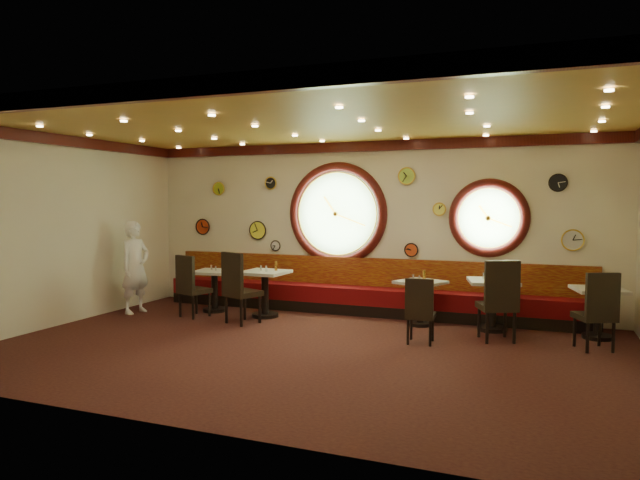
{
  "coord_description": "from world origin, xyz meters",
  "views": [
    {
      "loc": [
        3.06,
        -7.33,
        2.11
      ],
      "look_at": [
        -0.11,
        0.8,
        1.5
      ],
      "focal_mm": 32.0,
      "sensor_mm": 36.0,
      "label": 1
    }
  ],
  "objects_px": {
    "condiment_e_pepper": "(598,285)",
    "condiment_d_bottle": "(500,275)",
    "condiment_c_salt": "(413,277)",
    "condiment_d_pepper": "(491,278)",
    "condiment_b_pepper": "(266,269)",
    "condiment_a_salt": "(211,267)",
    "table_d": "(493,299)",
    "table_b": "(265,288)",
    "chair_d": "(499,295)",
    "waiter": "(135,267)",
    "chair_c": "(420,307)",
    "table_e": "(598,307)",
    "condiment_b_salt": "(261,268)",
    "condiment_a_bottle": "(223,265)",
    "condiment_b_bottle": "(276,266)",
    "condiment_d_salt": "(484,276)",
    "condiment_c_pepper": "(419,278)",
    "chair_e": "(598,306)",
    "condiment_a_pepper": "(216,268)",
    "condiment_e_salt": "(592,284)",
    "condiment_e_bottle": "(609,282)",
    "table_a": "(215,285)",
    "chair_b": "(238,283)",
    "condiment_c_bottle": "(424,275)",
    "chair_a": "(190,282)",
    "table_c": "(420,297)"
  },
  "relations": [
    {
      "from": "condiment_e_salt",
      "to": "waiter",
      "type": "xyz_separation_m",
      "value": [
        -7.81,
        -0.96,
        0.03
      ]
    },
    {
      "from": "chair_c",
      "to": "chair_e",
      "type": "bearing_deg",
      "value": 8.34
    },
    {
      "from": "chair_b",
      "to": "condiment_a_salt",
      "type": "xyz_separation_m",
      "value": [
        -1.06,
        0.87,
        0.13
      ]
    },
    {
      "from": "condiment_d_bottle",
      "to": "condiment_e_bottle",
      "type": "bearing_deg",
      "value": 2.98
    },
    {
      "from": "condiment_c_salt",
      "to": "condiment_d_pepper",
      "type": "height_order",
      "value": "condiment_d_pepper"
    },
    {
      "from": "chair_e",
      "to": "condiment_c_bottle",
      "type": "xyz_separation_m",
      "value": [
        -2.59,
        0.8,
        0.21
      ]
    },
    {
      "from": "condiment_b_salt",
      "to": "condiment_d_bottle",
      "type": "relative_size",
      "value": 0.55
    },
    {
      "from": "chair_d",
      "to": "waiter",
      "type": "height_order",
      "value": "waiter"
    },
    {
      "from": "waiter",
      "to": "condiment_b_bottle",
      "type": "bearing_deg",
      "value": -67.07
    },
    {
      "from": "chair_a",
      "to": "condiment_d_salt",
      "type": "bearing_deg",
      "value": 27.74
    },
    {
      "from": "condiment_a_pepper",
      "to": "condiment_a_bottle",
      "type": "relative_size",
      "value": 0.49
    },
    {
      "from": "condiment_a_bottle",
      "to": "condiment_e_bottle",
      "type": "distance_m",
      "value": 6.62
    },
    {
      "from": "table_a",
      "to": "condiment_b_pepper",
      "type": "relative_size",
      "value": 7.42
    },
    {
      "from": "chair_a",
      "to": "condiment_e_salt",
      "type": "xyz_separation_m",
      "value": [
        6.61,
        0.96,
        0.19
      ]
    },
    {
      "from": "condiment_d_salt",
      "to": "condiment_c_pepper",
      "type": "relative_size",
      "value": 1.17
    },
    {
      "from": "table_c",
      "to": "condiment_b_salt",
      "type": "distance_m",
      "value": 2.89
    },
    {
      "from": "chair_a",
      "to": "table_a",
      "type": "bearing_deg",
      "value": 97.87
    },
    {
      "from": "condiment_c_salt",
      "to": "condiment_e_salt",
      "type": "relative_size",
      "value": 0.94
    },
    {
      "from": "condiment_b_salt",
      "to": "condiment_b_bottle",
      "type": "height_order",
      "value": "condiment_b_bottle"
    },
    {
      "from": "table_c",
      "to": "condiment_c_salt",
      "type": "distance_m",
      "value": 0.35
    },
    {
      "from": "condiment_e_pepper",
      "to": "condiment_d_bottle",
      "type": "bearing_deg",
      "value": 176.11
    },
    {
      "from": "condiment_b_pepper",
      "to": "condiment_d_bottle",
      "type": "height_order",
      "value": "condiment_d_bottle"
    },
    {
      "from": "table_d",
      "to": "condiment_c_salt",
      "type": "relative_size",
      "value": 8.64
    },
    {
      "from": "table_d",
      "to": "condiment_d_bottle",
      "type": "height_order",
      "value": "condiment_d_bottle"
    },
    {
      "from": "chair_a",
      "to": "condiment_b_bottle",
      "type": "height_order",
      "value": "chair_a"
    },
    {
      "from": "condiment_a_salt",
      "to": "condiment_a_pepper",
      "type": "distance_m",
      "value": 0.17
    },
    {
      "from": "condiment_d_pepper",
      "to": "chair_c",
      "type": "bearing_deg",
      "value": -125.94
    },
    {
      "from": "condiment_e_bottle",
      "to": "waiter",
      "type": "bearing_deg",
      "value": -172.78
    },
    {
      "from": "table_b",
      "to": "condiment_c_bottle",
      "type": "height_order",
      "value": "condiment_c_bottle"
    },
    {
      "from": "condiment_b_salt",
      "to": "condiment_d_bottle",
      "type": "xyz_separation_m",
      "value": [
        4.11,
        0.38,
        0.03
      ]
    },
    {
      "from": "table_c",
      "to": "condiment_a_bottle",
      "type": "xyz_separation_m",
      "value": [
        -3.75,
        -0.12,
        0.4
      ]
    },
    {
      "from": "condiment_b_salt",
      "to": "condiment_a_bottle",
      "type": "distance_m",
      "value": 0.94
    },
    {
      "from": "table_b",
      "to": "table_e",
      "type": "height_order",
      "value": "table_b"
    },
    {
      "from": "condiment_e_pepper",
      "to": "table_d",
      "type": "bearing_deg",
      "value": 177.75
    },
    {
      "from": "condiment_c_salt",
      "to": "condiment_e_bottle",
      "type": "relative_size",
      "value": 0.62
    },
    {
      "from": "table_d",
      "to": "condiment_e_pepper",
      "type": "distance_m",
      "value": 1.56
    },
    {
      "from": "condiment_a_bottle",
      "to": "condiment_a_salt",
      "type": "bearing_deg",
      "value": -166.05
    },
    {
      "from": "chair_e",
      "to": "condiment_d_pepper",
      "type": "height_order",
      "value": "chair_e"
    },
    {
      "from": "chair_b",
      "to": "condiment_e_pepper",
      "type": "bearing_deg",
      "value": 32.21
    },
    {
      "from": "condiment_c_pepper",
      "to": "condiment_b_bottle",
      "type": "height_order",
      "value": "condiment_b_bottle"
    },
    {
      "from": "table_a",
      "to": "chair_c",
      "type": "distance_m",
      "value": 4.26
    },
    {
      "from": "condiment_a_salt",
      "to": "table_d",
      "type": "bearing_deg",
      "value": 2.22
    },
    {
      "from": "table_d",
      "to": "condiment_b_pepper",
      "type": "distance_m",
      "value": 3.89
    },
    {
      "from": "table_d",
      "to": "condiment_b_bottle",
      "type": "height_order",
      "value": "condiment_b_bottle"
    },
    {
      "from": "chair_b",
      "to": "chair_c",
      "type": "height_order",
      "value": "chair_b"
    },
    {
      "from": "table_d",
      "to": "condiment_d_bottle",
      "type": "distance_m",
      "value": 0.41
    },
    {
      "from": "chair_b",
      "to": "condiment_c_salt",
      "type": "relative_size",
      "value": 7.27
    },
    {
      "from": "table_e",
      "to": "chair_c",
      "type": "xyz_separation_m",
      "value": [
        -2.46,
        -1.33,
        0.07
      ]
    },
    {
      "from": "table_b",
      "to": "condiment_c_salt",
      "type": "height_order",
      "value": "condiment_c_salt"
    },
    {
      "from": "condiment_c_pepper",
      "to": "condiment_e_salt",
      "type": "height_order",
      "value": "condiment_e_salt"
    }
  ]
}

